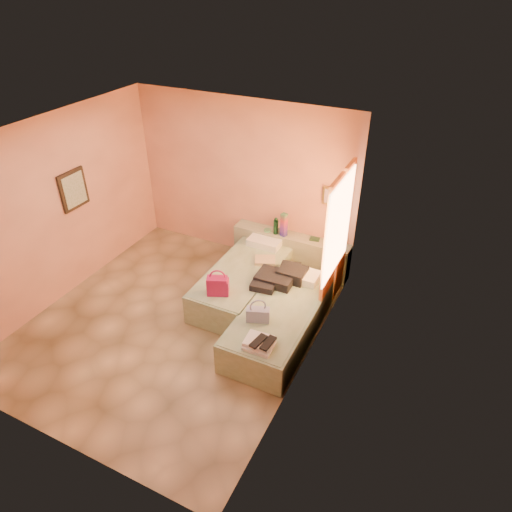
{
  "coord_description": "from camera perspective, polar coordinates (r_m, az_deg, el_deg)",
  "views": [
    {
      "loc": [
        3.34,
        -4.12,
        4.55
      ],
      "look_at": [
        0.92,
        0.85,
        0.95
      ],
      "focal_mm": 32.0,
      "sensor_mm": 36.0,
      "label": 1
    }
  ],
  "objects": [
    {
      "name": "headboard_ledge",
      "position": [
        7.89,
        4.34,
        0.55
      ],
      "size": [
        2.05,
        0.3,
        0.65
      ],
      "primitive_type": "cube",
      "color": "#A2AB8C",
      "rests_on": "ground"
    },
    {
      "name": "ground",
      "position": [
        6.99,
        -9.98,
        -8.17
      ],
      "size": [
        4.5,
        4.5,
        0.0
      ],
      "primitive_type": "plane",
      "color": "tan",
      "rests_on": "ground"
    },
    {
      "name": "small_dish",
      "position": [
        7.81,
        1.45,
        3.23
      ],
      "size": [
        0.14,
        0.14,
        0.03
      ],
      "primitive_type": "cylinder",
      "rotation": [
        0.0,
        0.0,
        -0.09
      ],
      "color": "#549B6B",
      "rests_on": "headboard_ledge"
    },
    {
      "name": "bed_right",
      "position": [
        6.51,
        2.88,
        -8.36
      ],
      "size": [
        0.91,
        2.0,
        0.5
      ],
      "primitive_type": "cube",
      "rotation": [
        0.0,
        0.0,
        0.0
      ],
      "color": "#A2BC97",
      "rests_on": "ground"
    },
    {
      "name": "sandal_pair",
      "position": [
        5.69,
        0.86,
        -10.77
      ],
      "size": [
        0.25,
        0.3,
        0.03
      ],
      "primitive_type": "cube",
      "rotation": [
        0.0,
        0.0,
        -0.19
      ],
      "color": "black",
      "rests_on": "towel_stack"
    },
    {
      "name": "bed_left",
      "position": [
        7.27,
        -1.58,
        -3.25
      ],
      "size": [
        0.91,
        2.0,
        0.5
      ],
      "primitive_type": "cube",
      "rotation": [
        0.0,
        0.0,
        0.0
      ],
      "color": "#A2BC97",
      "rests_on": "ground"
    },
    {
      "name": "green_book",
      "position": [
        7.63,
        7.35,
        2.11
      ],
      "size": [
        0.17,
        0.14,
        0.03
      ],
      "primitive_type": "cube",
      "rotation": [
        0.0,
        0.0,
        0.15
      ],
      "color": "#27482E",
      "rests_on": "headboard_ledge"
    },
    {
      "name": "room_walls",
      "position": [
        6.28,
        -7.06,
        6.71
      ],
      "size": [
        4.02,
        4.51,
        2.81
      ],
      "color": "#FCAB86",
      "rests_on": "ground"
    },
    {
      "name": "khaki_garment",
      "position": [
        7.27,
        1.14,
        -0.56
      ],
      "size": [
        0.4,
        0.37,
        0.06
      ],
      "primitive_type": "cube",
      "rotation": [
        0.0,
        0.0,
        0.42
      ],
      "color": "tan",
      "rests_on": "bed_left"
    },
    {
      "name": "flower_vase",
      "position": [
        7.51,
        10.58,
        2.24
      ],
      "size": [
        0.23,
        0.23,
        0.25
      ],
      "primitive_type": "cube",
      "rotation": [
        0.0,
        0.0,
        -0.18
      ],
      "color": "silver",
      "rests_on": "headboard_ledge"
    },
    {
      "name": "towel_stack",
      "position": [
        5.76,
        0.4,
        -10.91
      ],
      "size": [
        0.36,
        0.31,
        0.1
      ],
      "primitive_type": "cube",
      "rotation": [
        0.0,
        0.0,
        0.03
      ],
      "color": "silver",
      "rests_on": "bed_right"
    },
    {
      "name": "magenta_handbag",
      "position": [
        6.55,
        -4.78,
        -3.67
      ],
      "size": [
        0.35,
        0.28,
        0.29
      ],
      "primitive_type": "cube",
      "rotation": [
        0.0,
        0.0,
        0.41
      ],
      "color": "#AF1551",
      "rests_on": "bed_left"
    },
    {
      "name": "blue_handbag",
      "position": [
        6.1,
        0.24,
        -7.35
      ],
      "size": [
        0.33,
        0.23,
        0.2
      ],
      "primitive_type": "cube",
      "rotation": [
        0.0,
        0.0,
        0.36
      ],
      "color": "#40519B",
      "rests_on": "bed_right"
    },
    {
      "name": "rainbow_box",
      "position": [
        7.6,
        3.51,
        3.9
      ],
      "size": [
        0.11,
        0.11,
        0.41
      ],
      "primitive_type": "cube",
      "rotation": [
        0.0,
        0.0,
        -0.3
      ],
      "color": "#AF1551",
      "rests_on": "headboard_ledge"
    },
    {
      "name": "clothes_pile",
      "position": [
        6.78,
        2.8,
        -2.78
      ],
      "size": [
        0.62,
        0.62,
        0.18
      ],
      "primitive_type": "cube",
      "rotation": [
        0.0,
        0.0,
        0.05
      ],
      "color": "black",
      "rests_on": "bed_right"
    },
    {
      "name": "water_bottle",
      "position": [
        7.69,
        2.5,
        3.74
      ],
      "size": [
        0.09,
        0.09,
        0.28
      ],
      "primitive_type": "cylinder",
      "rotation": [
        0.0,
        0.0,
        0.08
      ],
      "color": "#153B22",
      "rests_on": "headboard_ledge"
    }
  ]
}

